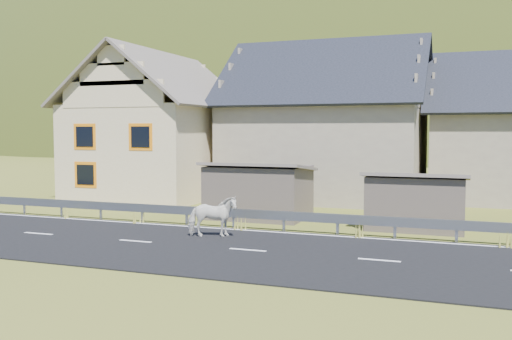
% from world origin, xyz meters
% --- Properties ---
extents(ground, '(160.00, 160.00, 0.00)m').
position_xyz_m(ground, '(0.00, 0.00, 0.00)').
color(ground, '#485119').
rests_on(ground, ground).
extents(road, '(60.00, 7.00, 0.04)m').
position_xyz_m(road, '(0.00, 0.00, 0.02)').
color(road, black).
rests_on(road, ground).
extents(lane_markings, '(60.00, 6.60, 0.01)m').
position_xyz_m(lane_markings, '(0.00, 0.00, 0.04)').
color(lane_markings, silver).
rests_on(lane_markings, road).
extents(guardrail, '(28.10, 0.09, 0.75)m').
position_xyz_m(guardrail, '(-0.00, 3.68, 0.56)').
color(guardrail, '#93969B').
rests_on(guardrail, ground).
extents(shed_left, '(4.30, 3.30, 2.40)m').
position_xyz_m(shed_left, '(-2.00, 6.50, 1.10)').
color(shed_left, '#685A51').
rests_on(shed_left, ground).
extents(shed_right, '(3.80, 2.90, 2.20)m').
position_xyz_m(shed_right, '(4.50, 6.00, 1.00)').
color(shed_right, '#685A51').
rests_on(shed_right, ground).
extents(house_cream, '(7.80, 9.80, 8.30)m').
position_xyz_m(house_cream, '(-10.00, 12.00, 4.36)').
color(house_cream, beige).
rests_on(house_cream, ground).
extents(house_stone_a, '(10.80, 9.80, 8.90)m').
position_xyz_m(house_stone_a, '(-1.00, 15.00, 4.63)').
color(house_stone_a, gray).
rests_on(house_stone_a, ground).
extents(mountain, '(440.00, 280.00, 260.00)m').
position_xyz_m(mountain, '(5.00, 180.00, -20.00)').
color(mountain, '#283612').
rests_on(mountain, ground).
extents(conifer_patch, '(76.00, 50.00, 28.00)m').
position_xyz_m(conifer_patch, '(-55.00, 110.00, 6.00)').
color(conifer_patch, black).
rests_on(conifer_patch, ground).
extents(horse, '(1.34, 1.86, 1.43)m').
position_xyz_m(horse, '(-1.93, 1.59, 0.76)').
color(horse, silver).
rests_on(horse, road).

